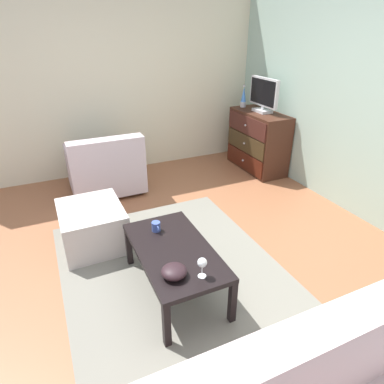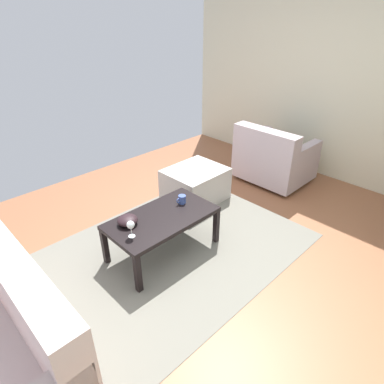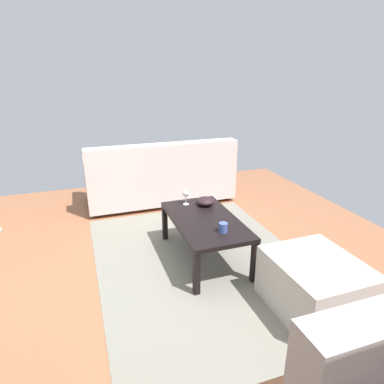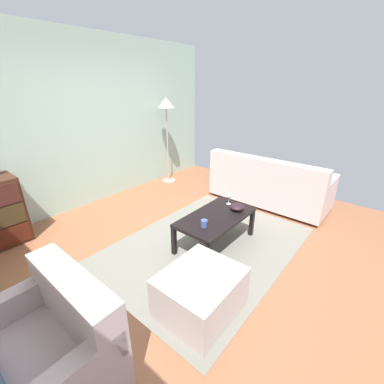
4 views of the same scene
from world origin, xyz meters
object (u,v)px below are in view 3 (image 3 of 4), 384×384
object	(u,v)px
coffee_table	(205,223)
ottoman	(315,286)
bowl_decorative	(205,201)
couch_large	(160,178)
wine_glass	(186,194)
mug	(223,227)

from	to	relation	value
coffee_table	ottoman	world-z (taller)	same
bowl_decorative	couch_large	world-z (taller)	couch_large
wine_glass	couch_large	xyz separation A→B (m)	(1.21, -0.03, -0.20)
ottoman	coffee_table	bearing A→B (deg)	27.84
wine_glass	mug	world-z (taller)	wine_glass
coffee_table	mug	bearing A→B (deg)	-171.70
coffee_table	wine_glass	bearing A→B (deg)	8.78
couch_large	coffee_table	bearing A→B (deg)	-178.86
mug	wine_glass	bearing A→B (deg)	8.57
wine_glass	ottoman	world-z (taller)	wine_glass
wine_glass	couch_large	world-z (taller)	couch_large
bowl_decorative	ottoman	xyz separation A→B (m)	(-1.26, -0.39, -0.25)
wine_glass	couch_large	size ratio (longest dim) A/B	0.08
wine_glass	mug	distance (m)	0.70
coffee_table	couch_large	size ratio (longest dim) A/B	0.54
couch_large	bowl_decorative	bearing A→B (deg)	-173.37
wine_glass	bowl_decorative	bearing A→B (deg)	-115.09
wine_glass	bowl_decorative	size ratio (longest dim) A/B	0.84
wine_glass	mug	bearing A→B (deg)	-171.43
coffee_table	bowl_decorative	world-z (taller)	bowl_decorative
coffee_table	couch_large	bearing A→B (deg)	1.14
wine_glass	bowl_decorative	world-z (taller)	wine_glass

